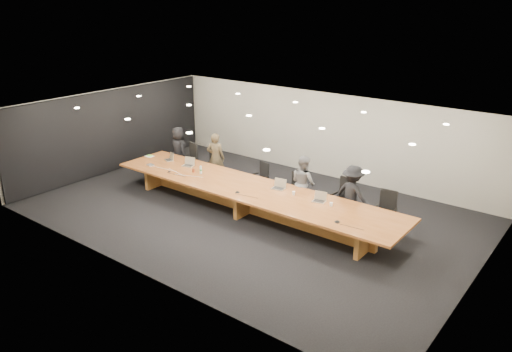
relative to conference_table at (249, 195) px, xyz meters
The scene contains 28 objects.
ground 0.52m from the conference_table, ahead, with size 12.00×12.00×0.00m, color black.
back_wall 4.10m from the conference_table, 90.00° to the left, with size 12.00×0.02×2.80m, color beige.
left_wall_panel 6.00m from the conference_table, behind, with size 0.08×7.84×2.74m, color black.
conference_table is the anchor object (origin of this frame).
chair_far_left 3.72m from the conference_table, 161.91° to the left, with size 0.57×0.57×1.13m, color black, non-canonical shape.
chair_left 2.88m from the conference_table, 153.36° to the left, with size 0.52×0.52×1.02m, color black, non-canonical shape.
chair_mid_left 1.50m from the conference_table, 116.80° to the left, with size 0.51×0.51×0.99m, color black, non-canonical shape.
chair_mid_right 1.44m from the conference_table, 57.94° to the left, with size 0.51×0.51×0.99m, color black, non-canonical shape.
chair_right 2.53m from the conference_table, 29.17° to the left, with size 0.58×0.58×1.14m, color black, non-canonical shape.
chair_far_right 3.66m from the conference_table, 20.23° to the left, with size 0.54×0.54×1.06m, color black, non-canonical shape.
person_a 4.26m from the conference_table, 162.91° to the left, with size 0.77×0.50×1.57m, color black.
person_b 2.70m from the conference_table, 152.17° to the left, with size 0.60×0.39×1.64m, color #3C3220.
person_c 1.56m from the conference_table, 47.96° to the left, with size 0.76×0.59×1.57m, color #5D5E60.
person_d 2.81m from the conference_table, 24.90° to the left, with size 1.03×0.59×1.59m, color black.
laptop_a 3.58m from the conference_table, behind, with size 0.30×0.22×0.24m, color #B7A98C, non-canonical shape.
laptop_b 2.68m from the conference_table, behind, with size 0.34×0.25×0.27m, color #C0AF93, non-canonical shape.
laptop_d 0.88m from the conference_table, 29.64° to the left, with size 0.35×0.25×0.28m, color tan, non-canonical shape.
laptop_e 2.09m from the conference_table, ahead, with size 0.32×0.24×0.25m, color tan, non-canonical shape.
water_bottle 1.88m from the conference_table, behind, with size 0.07×0.07×0.23m, color silver.
amber_mug 2.13m from the conference_table, behind, with size 0.08×0.08×0.10m, color maroon.
paper_cup_near 1.33m from the conference_table, 12.74° to the left, with size 0.08×0.08×0.10m, color silver.
paper_cup_far 2.46m from the conference_table, ahead, with size 0.08×0.08×0.10m, color white.
notepad 4.36m from the conference_table, behind, with size 0.26×0.21×0.02m, color silver.
lime_gadget 4.36m from the conference_table, behind, with size 0.15×0.09×0.02m, color #5CD238.
av_box 3.65m from the conference_table, behind, with size 0.21×0.16×0.03m, color #BABABF.
mic_left 2.75m from the conference_table, behind, with size 0.10×0.10×0.03m, color black.
mic_center 0.54m from the conference_table, 93.25° to the right, with size 0.13×0.13×0.03m, color black.
mic_right 3.06m from the conference_table, ahead, with size 0.14×0.14×0.03m, color black.
Camera 1 is at (7.96, -10.03, 5.72)m, focal length 35.00 mm.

